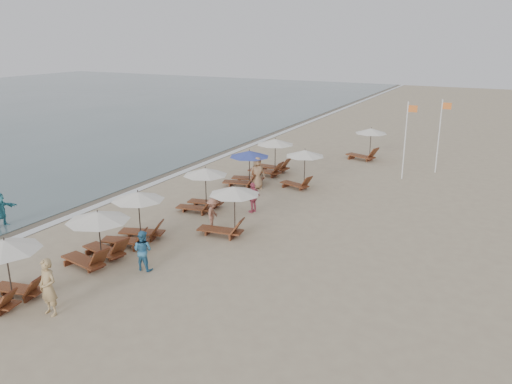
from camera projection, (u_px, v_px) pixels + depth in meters
The scene contains 20 objects.
ground at pixel (232, 303), 16.96m from camera, with size 160.00×160.00×0.00m, color tan.
wet_sand_band at pixel (135, 182), 30.92m from camera, with size 3.20×140.00×0.01m, color #6B5E4C.
foam_line at pixel (152, 184), 30.34m from camera, with size 0.50×140.00×0.02m, color white.
lounger_station_0 at pixel (5, 270), 16.60m from camera, with size 2.54×2.27×2.28m.
lounger_station_1 at pixel (95, 236), 19.67m from camera, with size 2.73×2.42×2.11m.
lounger_station_2 at pixel (135, 218), 21.58m from camera, with size 2.59×2.40×2.29m.
lounger_station_3 at pixel (202, 188), 25.63m from camera, with size 2.50×2.22×2.20m.
lounger_station_4 at pixel (246, 167), 29.99m from camera, with size 2.64×2.35×2.07m.
lounger_station_5 at pixel (271, 157), 32.36m from camera, with size 2.75×2.34×2.27m.
inland_station_0 at pixel (228, 206), 22.30m from camera, with size 2.75×2.24×2.22m.
inland_station_1 at pixel (301, 163), 29.25m from camera, with size 2.57×2.24×2.22m.
inland_station_2 at pixel (366, 142), 35.98m from camera, with size 2.85×2.27×2.22m.
beachgoer_near at pixel (48, 287), 16.01m from camera, with size 0.69×0.45×1.89m, color tan.
beachgoer_mid_a at pixel (143, 250), 19.16m from camera, with size 0.76×0.59×1.56m, color teal.
beachgoer_mid_b at pixel (213, 214), 23.09m from camera, with size 0.97×0.56×1.51m, color #9B644F.
beachgoer_far_a at pixel (253, 197), 25.40m from camera, with size 0.90×0.38×1.54m, color #CB516C.
beachgoer_far_b at pixel (257, 173), 29.31m from camera, with size 0.90×0.59×1.85m, color #A8805B.
waterline_walker at pixel (0, 210), 23.45m from camera, with size 1.53×0.49×1.65m, color teal.
flag_pole_near at pixel (406, 137), 30.78m from camera, with size 0.60×0.08×4.71m.
flag_pole_far at pixel (440, 133), 32.24m from camera, with size 0.60×0.08×4.67m.
Camera 1 is at (7.61, -13.09, 8.51)m, focal length 35.99 mm.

